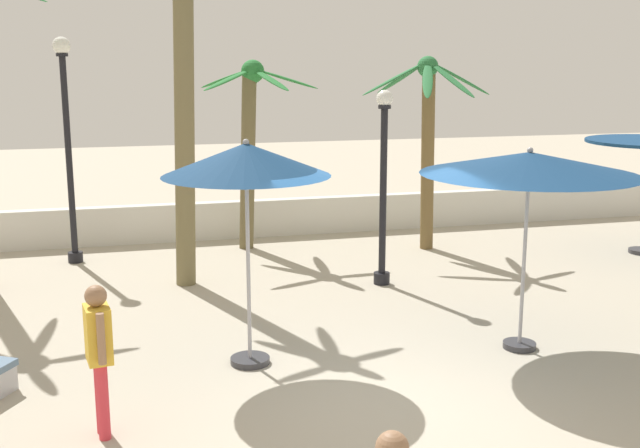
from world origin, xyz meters
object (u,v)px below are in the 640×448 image
patio_umbrella_3 (529,165)px  palm_tree_3 (250,130)px  guest_0 (99,346)px  palm_tree_2 (185,75)px  lamp_post_1 (67,137)px  lamp_post_2 (383,185)px  palm_tree_0 (428,125)px  patio_umbrella_0 (246,162)px

patio_umbrella_3 → palm_tree_3: 7.09m
guest_0 → palm_tree_2: bearing=75.2°
lamp_post_1 → lamp_post_2: lamp_post_1 is taller
patio_umbrella_3 → lamp_post_1: bearing=133.6°
palm_tree_3 → palm_tree_0: bearing=-15.9°
palm_tree_3 → guest_0: size_ratio=2.36×
palm_tree_0 → guest_0: size_ratio=2.40×
lamp_post_2 → guest_0: 6.56m
palm_tree_2 → palm_tree_3: (1.46, 2.37, -1.14)m
palm_tree_0 → lamp_post_1: lamp_post_1 is taller
palm_tree_3 → guest_0: palm_tree_3 is taller
patio_umbrella_3 → lamp_post_1: (-6.01, 6.31, -0.08)m
palm_tree_0 → lamp_post_2: palm_tree_0 is taller
patio_umbrella_3 → guest_0: size_ratio=1.74×
patio_umbrella_0 → guest_0: bearing=-139.0°
patio_umbrella_3 → palm_tree_3: (-2.52, 6.63, -0.06)m
patio_umbrella_0 → palm_tree_0: palm_tree_0 is taller
lamp_post_1 → guest_0: bearing=-85.5°
lamp_post_2 → lamp_post_1: bearing=151.0°
palm_tree_2 → lamp_post_1: bearing=134.8°
palm_tree_3 → lamp_post_1: bearing=-174.7°
palm_tree_3 → patio_umbrella_3: bearing=-69.2°
patio_umbrella_0 → palm_tree_0: (4.54, 5.26, -0.06)m
palm_tree_2 → palm_tree_3: bearing=58.4°
palm_tree_0 → patio_umbrella_0: bearing=-130.8°
patio_umbrella_3 → palm_tree_3: size_ratio=0.74×
lamp_post_1 → lamp_post_2: size_ratio=1.27×
patio_umbrella_3 → lamp_post_2: size_ratio=0.85×
patio_umbrella_3 → palm_tree_3: bearing=110.8°
palm_tree_0 → lamp_post_2: bearing=-127.2°
patio_umbrella_0 → patio_umbrella_3: (3.62, -0.39, -0.10)m
patio_umbrella_3 → lamp_post_2: 3.58m
palm_tree_2 → lamp_post_2: size_ratio=1.80×
palm_tree_0 → palm_tree_3: bearing=164.1°
patio_umbrella_0 → lamp_post_1: lamp_post_1 is taller
palm_tree_3 → patio_umbrella_0: bearing=-100.0°
patio_umbrella_3 → lamp_post_1: size_ratio=0.67×
palm_tree_3 → lamp_post_2: bearing=-61.7°
palm_tree_3 → lamp_post_1: size_ratio=0.90×
palm_tree_0 → lamp_post_2: 2.93m
palm_tree_0 → guest_0: palm_tree_0 is taller
palm_tree_2 → patio_umbrella_3: bearing=-47.0°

